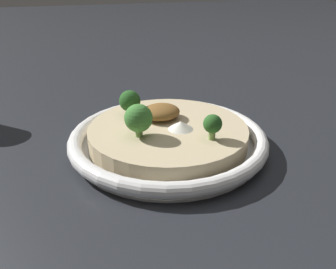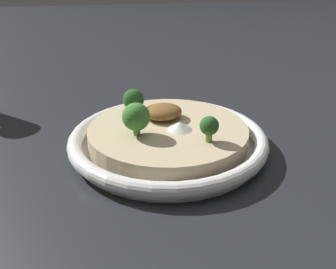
{
  "view_description": "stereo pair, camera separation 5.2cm",
  "coord_description": "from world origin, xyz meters",
  "views": [
    {
      "loc": [
        -0.17,
        -0.44,
        0.25
      ],
      "look_at": [
        0.0,
        0.0,
        0.02
      ],
      "focal_mm": 35.0,
      "sensor_mm": 36.0,
      "label": 1
    },
    {
      "loc": [
        -0.12,
        -0.45,
        0.25
      ],
      "look_at": [
        0.0,
        0.0,
        0.02
      ],
      "focal_mm": 35.0,
      "sensor_mm": 36.0,
      "label": 2
    }
  ],
  "objects": [
    {
      "name": "broccoli_left",
      "position": [
        -0.05,
        -0.02,
        0.07
      ],
      "size": [
        0.04,
        0.04,
        0.05
      ],
      "color": "#668E47",
      "rests_on": "risotto_bowl"
    },
    {
      "name": "broccoli_back",
      "position": [
        -0.04,
        0.07,
        0.06
      ],
      "size": [
        0.04,
        0.04,
        0.04
      ],
      "color": "#84A856",
      "rests_on": "risotto_bowl"
    },
    {
      "name": "crispy_onion_garnish",
      "position": [
        -0.0,
        0.03,
        0.05
      ],
      "size": [
        0.06,
        0.06,
        0.02
      ],
      "color": "brown",
      "rests_on": "risotto_bowl"
    },
    {
      "name": "ground_plane",
      "position": [
        0.0,
        0.0,
        0.0
      ],
      "size": [
        6.0,
        6.0,
        0.0
      ],
      "primitive_type": "plane",
      "color": "#23262B"
    },
    {
      "name": "cheese_sprinkle",
      "position": [
        0.01,
        -0.02,
        0.04
      ],
      "size": [
        0.04,
        0.04,
        0.01
      ],
      "color": "white",
      "rests_on": "risotto_bowl"
    },
    {
      "name": "risotto_bowl",
      "position": [
        0.0,
        0.0,
        0.02
      ],
      "size": [
        0.31,
        0.31,
        0.04
      ],
      "color": "white",
      "rests_on": "ground_plane"
    },
    {
      "name": "broccoli_front",
      "position": [
        0.04,
        -0.07,
        0.06
      ],
      "size": [
        0.03,
        0.03,
        0.04
      ],
      "color": "#84A856",
      "rests_on": "risotto_bowl"
    }
  ]
}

